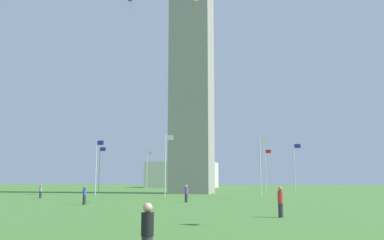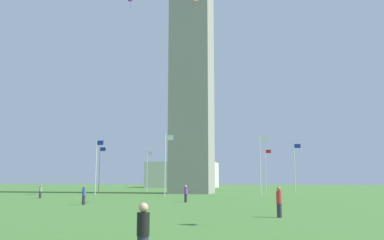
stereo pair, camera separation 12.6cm
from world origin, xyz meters
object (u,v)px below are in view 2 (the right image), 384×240
Objects in this scene: flagpole_sw at (96,165)px; person_gray_shirt at (40,192)px; flagpole_e at (209,169)px; distant_building at (183,175)px; flagpole_ne at (266,168)px; flagpole_nw at (260,163)px; flagpole_w at (165,162)px; person_red_shirt at (279,202)px; obelisk_monument at (192,19)px; person_blue_shirt at (84,195)px; person_black_shirt at (143,236)px; flagpole_se at (147,169)px; person_purple_shirt at (186,194)px; flagpole_s at (100,167)px; flagpole_n at (295,166)px; kite_orange_diamond at (192,0)px.

flagpole_sw is 10.74m from person_gray_shirt.
flagpole_e is 0.42× the size of distant_building.
flagpole_nw is (-0.00, -23.31, 0.00)m from flagpole_ne.
person_red_shirt is (13.98, -24.92, -3.48)m from flagpole_w.
obelisk_monument is 43.78m from person_blue_shirt.
flagpole_nw is (11.72, -11.66, -25.76)m from obelisk_monument.
person_blue_shirt reaches higher than person_black_shirt.
flagpole_ne is 4.93× the size of person_gray_shirt.
flagpole_se is 33.41m from person_gray_shirt.
person_black_shirt is 0.91× the size of person_red_shirt.
flagpole_ne is 30.46m from flagpole_w.
person_purple_shirt reaches higher than person_black_shirt.
flagpole_se and flagpole_sw have the same top height.
flagpole_s reaches higher than distant_building.
obelisk_monument is 30.60m from flagpole_ne.
flagpole_w is 4.47× the size of person_red_shirt.
person_blue_shirt is at bearing -121.02° from flagpole_n.
flagpole_n and flagpole_sw have the same top height.
flagpole_s reaches higher than person_blue_shirt.
person_black_shirt is (-0.99, -68.03, -3.57)m from flagpole_ne.
flagpole_ne is at bearing 2.15° from person_blue_shirt.
person_purple_shirt is 1.00× the size of person_blue_shirt.
flagpole_nw is 3.28× the size of kite_orange_diamond.
obelisk_monument is 7.57× the size of flagpole_e.
flagpole_se reaches higher than person_purple_shirt.
flagpole_ne is at bearing 67.50° from flagpole_w.
flagpole_e is at bearing 45.00° from flagpole_s.
flagpole_se is at bearing 14.73° from person_black_shirt.
flagpole_s is 12.62m from flagpole_sw.
flagpole_s is at bearing 150.87° from kite_orange_diamond.
flagpole_sw is (-11.60, -11.66, -25.76)m from obelisk_monument.
person_purple_shirt is at bearing -83.44° from flagpole_e.
obelisk_monument reaches higher than kite_orange_diamond.
flagpole_w is at bearing -110.21° from kite_orange_diamond.
kite_orange_diamond reaches higher than distant_building.
flagpole_e and flagpole_nw have the same top height.
flagpole_sw is 4.94× the size of person_black_shirt.
flagpole_w is 28.78m from person_red_shirt.
kite_orange_diamond reaches higher than flagpole_n.
obelisk_monument is 30.60m from flagpole_nw.
obelisk_monument reaches higher than person_red_shirt.
flagpole_e is 1.00× the size of flagpole_se.
flagpole_sw is 1.00× the size of flagpole_nw.
flagpole_s and flagpole_sw have the same top height.
flagpole_nw reaches higher than distant_building.
flagpole_sw and flagpole_w have the same top height.
flagpole_se is 4.74× the size of person_blue_shirt.
person_red_shirt is 95.58m from distant_building.
kite_orange_diamond is at bearing -21.30° from person_red_shirt.
person_purple_shirt is at bearing -10.81° from person_red_shirt.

